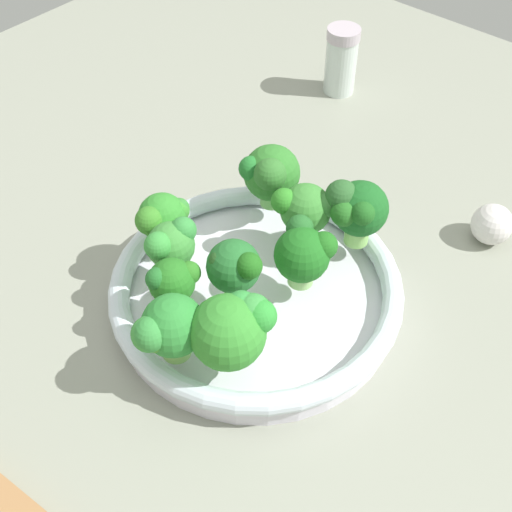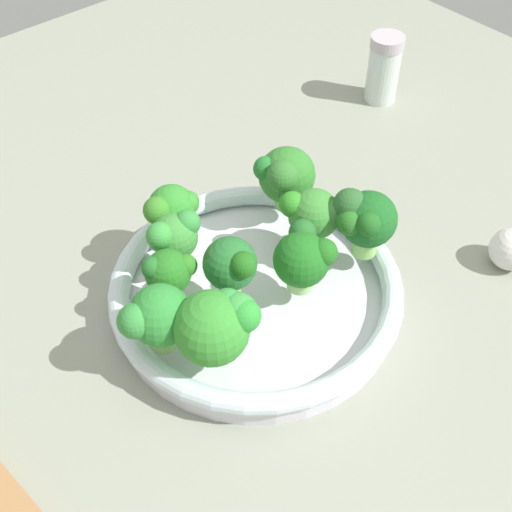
{
  "view_description": "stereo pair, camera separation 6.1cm",
  "coord_description": "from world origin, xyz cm",
  "views": [
    {
      "loc": [
        -29.1,
        -25.91,
        50.94
      ],
      "look_at": [
        3.02,
        1.82,
        6.64
      ],
      "focal_mm": 48.28,
      "sensor_mm": 36.0,
      "label": 1
    },
    {
      "loc": [
        -24.77,
        -30.25,
        50.94
      ],
      "look_at": [
        3.02,
        1.82,
        6.64
      ],
      "focal_mm": 48.28,
      "sensor_mm": 36.0,
      "label": 2
    }
  ],
  "objects": [
    {
      "name": "broccoli_floret_4",
      "position": [
        0.24,
        1.7,
        7.83
      ],
      "size": [
        4.83,
        4.89,
        6.6
      ],
      "color": "#7BBB58",
      "rests_on": "bowl"
    },
    {
      "name": "broccoli_floret_9",
      "position": [
        -4.89,
        -2.65,
        7.7
      ],
      "size": [
        6.79,
        6.26,
        6.95
      ],
      "color": "#85D063",
      "rests_on": "bowl"
    },
    {
      "name": "broccoli_floret_5",
      "position": [
        0.89,
        11.51,
        6.92
      ],
      "size": [
        5.66,
        4.63,
        5.56
      ],
      "color": "#87B34D",
      "rests_on": "bowl"
    },
    {
      "name": "broccoli_floret_2",
      "position": [
        12.71,
        -2.13,
        7.98
      ],
      "size": [
        6.06,
        5.7,
        7.19
      ],
      "color": "#96D76D",
      "rests_on": "bowl"
    },
    {
      "name": "broccoli_floret_6",
      "position": [
        -1.33,
        8.13,
        7.24
      ],
      "size": [
        5.45,
        4.39,
        5.88
      ],
      "color": "#7FBD5C",
      "rests_on": "bowl"
    },
    {
      "name": "broccoli_floret_8",
      "position": [
        5.69,
        -1.51,
        7.18
      ],
      "size": [
        5.24,
        5.07,
        6.02
      ],
      "color": "#98CC74",
      "rests_on": "bowl"
    },
    {
      "name": "broccoli_floret_1",
      "position": [
        10.1,
        1.83,
        7.42
      ],
      "size": [
        5.14,
        5.73,
        6.19
      ],
      "color": "#94C86B",
      "rests_on": "bowl"
    },
    {
      "name": "broccoli_floret_7",
      "position": [
        -4.27,
        4.98,
        7.01
      ],
      "size": [
        4.58,
        4.12,
        5.52
      ],
      "color": "#8ACD65",
      "rests_on": "bowl"
    },
    {
      "name": "broccoli_floret_3",
      "position": [
        -8.27,
        1.52,
        7.31
      ],
      "size": [
        6.18,
        5.27,
        6.28
      ],
      "color": "#7AB054",
      "rests_on": "bowl"
    },
    {
      "name": "bowl",
      "position": [
        3.02,
        1.82,
        1.86
      ],
      "size": [
        27.49,
        27.49,
        3.64
      ],
      "color": "white",
      "rests_on": "ground_plane"
    },
    {
      "name": "broccoli_floret_0",
      "position": [
        11.58,
        7.37,
        7.77
      ],
      "size": [
        6.16,
        5.68,
        7.1
      ],
      "color": "#82CD6A",
      "rests_on": "bowl"
    },
    {
      "name": "ground_plane",
      "position": [
        0.0,
        0.0,
        -1.25
      ],
      "size": [
        130.0,
        130.0,
        2.5
      ],
      "primitive_type": "cube",
      "color": "gray"
    },
    {
      "name": "pepper_shaker",
      "position": [
        38.18,
        17.68,
        4.5
      ],
      "size": [
        4.27,
        4.27,
        8.87
      ],
      "color": "silver",
      "rests_on": "ground_plane"
    },
    {
      "name": "garlic_bulb",
      "position": [
        25.58,
        -10.8,
        2.14
      ],
      "size": [
        4.29,
        4.29,
        4.29
      ],
      "primitive_type": "sphere",
      "color": "silver",
      "rests_on": "ground_plane"
    }
  ]
}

